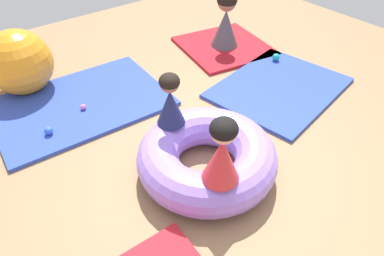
{
  "coord_description": "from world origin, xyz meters",
  "views": [
    {
      "loc": [
        -1.42,
        -1.48,
        2.21
      ],
      "look_at": [
        -0.05,
        0.27,
        0.36
      ],
      "focal_mm": 32.42,
      "sensor_mm": 36.0,
      "label": 1
    }
  ],
  "objects": [
    {
      "name": "gym_mat_center_rear",
      "position": [
        -0.48,
        1.67,
        0.02
      ],
      "size": [
        1.84,
        1.34,
        0.04
      ],
      "primitive_type": "cube",
      "rotation": [
        0.0,
        0.0,
        -0.06
      ],
      "color": "#2D47B7",
      "rests_on": "ground"
    },
    {
      "name": "gym_mat_near_right",
      "position": [
        1.44,
        0.55,
        0.02
      ],
      "size": [
        1.67,
        1.4,
        0.04
      ],
      "primitive_type": "cube",
      "rotation": [
        0.0,
        0.0,
        0.18
      ],
      "color": "#2D47B7",
      "rests_on": "ground"
    },
    {
      "name": "play_ball_teal",
      "position": [
        1.87,
        0.99,
        0.09
      ],
      "size": [
        0.09,
        0.09,
        0.09
      ],
      "primitive_type": "sphere",
      "color": "teal",
      "rests_on": "gym_mat_near_right"
    },
    {
      "name": "exercise_ball_large",
      "position": [
        -0.84,
        2.31,
        0.36
      ],
      "size": [
        0.71,
        0.71,
        0.71
      ],
      "primitive_type": "sphere",
      "color": "orange",
      "rests_on": "ground"
    },
    {
      "name": "ground_plane",
      "position": [
        0.0,
        0.0,
        0.0
      ],
      "size": [
        8.0,
        8.0,
        0.0
      ],
      "primitive_type": "plane",
      "color": "#93704C"
    },
    {
      "name": "adult_seated",
      "position": [
        1.64,
        1.71,
        0.39
      ],
      "size": [
        0.38,
        0.38,
        0.72
      ],
      "rotation": [
        0.0,
        0.0,
        4.75
      ],
      "color": "#4C4751",
      "rests_on": "gym_mat_near_left"
    },
    {
      "name": "play_ball_blue",
      "position": [
        -0.95,
        1.35,
        0.08
      ],
      "size": [
        0.08,
        0.08,
        0.08
      ],
      "primitive_type": "sphere",
      "color": "blue",
      "rests_on": "gym_mat_center_rear"
    },
    {
      "name": "play_ball_pink",
      "position": [
        -0.52,
        1.52,
        0.07
      ],
      "size": [
        0.06,
        0.06,
        0.06
      ],
      "primitive_type": "sphere",
      "color": "pink",
      "rests_on": "gym_mat_center_rear"
    },
    {
      "name": "child_in_navy",
      "position": [
        -0.13,
        0.46,
        0.58
      ],
      "size": [
        0.34,
        0.34,
        0.47
      ],
      "rotation": [
        0.0,
        0.0,
        0.84
      ],
      "color": "navy",
      "rests_on": "inflatable_cushion"
    },
    {
      "name": "inflatable_cushion",
      "position": [
        -0.05,
        0.07,
        0.18
      ],
      "size": [
        1.17,
        1.17,
        0.35
      ],
      "primitive_type": "torus",
      "color": "#9975EA",
      "rests_on": "ground"
    },
    {
      "name": "child_in_red",
      "position": [
        -0.23,
        -0.28,
        0.61
      ],
      "size": [
        0.3,
        0.3,
        0.53
      ],
      "rotation": [
        0.0,
        0.0,
        3.03
      ],
      "color": "red",
      "rests_on": "inflatable_cushion"
    },
    {
      "name": "gym_mat_near_left",
      "position": [
        1.64,
        1.71,
        0.02
      ],
      "size": [
        1.3,
        1.32,
        0.04
      ],
      "primitive_type": "cube",
      "rotation": [
        0.0,
        0.0,
        -0.19
      ],
      "color": "#B21923",
      "rests_on": "ground"
    }
  ]
}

